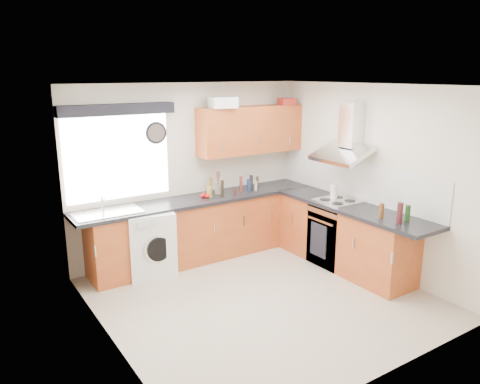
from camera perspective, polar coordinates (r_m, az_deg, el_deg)
ground_plane at (r=5.78m, az=2.62°, el=-12.76°), size 3.60×3.60×0.00m
ceiling at (r=5.15m, az=2.94°, el=12.86°), size 3.60×3.60×0.02m
wall_back at (r=6.82m, az=-6.15°, el=2.59°), size 3.60×0.02×2.50m
wall_front at (r=4.08m, az=17.86°, el=-6.18°), size 3.60×0.02×2.50m
wall_left at (r=4.55m, az=-15.95°, el=-3.92°), size 0.02×3.60×2.50m
wall_right at (r=6.52m, az=15.68°, el=1.58°), size 0.02×3.60×2.50m
window at (r=6.36m, az=-14.63°, el=4.09°), size 1.40×0.02×1.10m
window_blind at (r=6.20m, az=-14.73°, el=9.71°), size 1.50×0.18×0.14m
splashback at (r=6.73m, az=13.67°, el=1.48°), size 0.01×3.00×0.54m
base_cab_back at (r=6.75m, az=-5.59°, el=-4.76°), size 3.00×0.58×0.86m
base_cab_corner at (r=7.58m, az=5.22°, el=-2.60°), size 0.60×0.60×0.86m
base_cab_right at (r=6.64m, az=12.57°, el=-5.38°), size 0.58×2.10×0.86m
worktop_back at (r=6.65m, az=-4.88°, el=-0.92°), size 3.60×0.62×0.05m
worktop_right at (r=6.39m, az=13.68°, el=-1.92°), size 0.62×2.42×0.05m
sink at (r=6.14m, az=-15.86°, el=-2.11°), size 0.84×0.46×0.10m
oven at (r=6.73m, az=11.59°, el=-5.09°), size 0.56×0.58×0.85m
hob_plate at (r=6.58m, az=11.81°, el=-1.05°), size 0.52×0.52×0.01m
extractor_hood at (r=6.49m, az=12.82°, el=6.36°), size 0.52×0.78×0.66m
upper_cabinets at (r=7.07m, az=1.31°, el=7.60°), size 1.70×0.35×0.70m
washing_machine at (r=6.37m, az=-10.94°, el=-6.06°), size 0.70×0.69×0.88m
wall_clock at (r=6.50m, az=-10.15°, el=7.09°), size 0.30×0.04×0.30m
casserole at (r=6.65m, az=-2.10°, el=10.85°), size 0.41×0.33×0.15m
storage_box at (r=7.30m, az=5.72°, el=10.92°), size 0.26×0.22×0.10m
utensil_pot at (r=6.84m, az=-2.66°, el=0.36°), size 0.11×0.11×0.14m
kitchen_roll at (r=6.67m, az=11.37°, el=0.08°), size 0.11×0.11×0.22m
tomato_cluster at (r=6.65m, az=-4.20°, el=-0.40°), size 0.16×0.16×0.06m
jar_0 at (r=6.76m, az=-0.60°, el=0.00°), size 0.05×0.05×0.09m
jar_1 at (r=6.90m, az=0.12°, el=0.94°), size 0.04×0.04×0.24m
jar_2 at (r=6.95m, az=1.36°, el=1.05°), size 0.05×0.05×0.25m
jar_3 at (r=6.88m, az=-3.60°, el=0.84°), size 0.04×0.04×0.23m
jar_4 at (r=6.97m, az=1.13°, el=0.80°), size 0.07×0.07×0.18m
jar_5 at (r=6.63m, az=-3.76°, el=0.02°), size 0.07×0.07×0.17m
jar_6 at (r=6.63m, az=-2.18°, el=0.38°), size 0.05×0.05×0.24m
jar_7 at (r=7.02m, az=1.92°, el=0.76°), size 0.05×0.05×0.14m
jar_8 at (r=7.12m, az=2.12°, el=1.14°), size 0.04×0.04×0.19m
jar_9 at (r=7.19m, az=1.08°, el=1.43°), size 0.05×0.05×0.23m
bottle_0 at (r=5.95m, az=16.86°, el=-2.18°), size 0.06×0.06×0.19m
bottle_1 at (r=5.79m, az=18.90°, el=-2.44°), size 0.07×0.07×0.26m
bottle_2 at (r=5.91m, az=19.75°, el=-2.45°), size 0.06×0.06×0.20m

